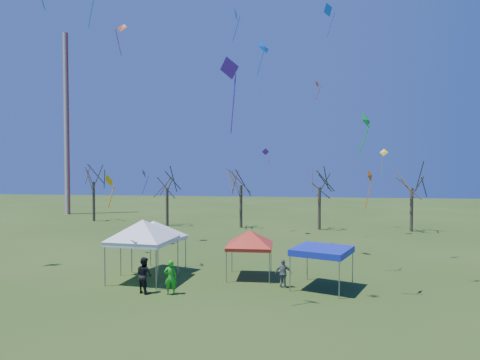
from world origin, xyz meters
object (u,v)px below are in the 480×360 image
Objects in this scene: tree_3 at (320,172)px; tent_blue at (322,251)px; person_dark at (144,275)px; person_grey at (283,273)px; tree_1 at (167,174)px; person_green at (171,277)px; tent_white_mid at (154,224)px; tent_white_west at (143,224)px; tent_red at (250,233)px; tree_0 at (93,168)px; radio_mast at (67,124)px; tree_4 at (412,173)px; tree_2 at (241,170)px.

tree_3 reaches higher than tent_blue.
person_grey is (7.32, 1.99, -0.17)m from person_dark.
tent_blue is (15.82, -22.54, -3.70)m from tree_1.
person_grey is at bearing -177.85° from tent_blue.
person_dark is 1.05× the size of person_green.
tent_white_mid is 2.25× the size of person_green.
tree_1 reaches higher than tent_white_mid.
person_grey is (-2.12, -0.08, -1.29)m from tent_blue.
tree_1 is 1.60× the size of tent_white_west.
person_dark is 7.59m from person_grey.
person_dark is at bearing -113.48° from tree_3.
tree_0 is at bearing 132.73° from tent_red.
tent_white_west is (22.68, -31.64, -9.13)m from radio_mast.
radio_mast reaches higher than tree_4.
tree_1 is at bearing 178.15° from tree_2.
tree_4 reaches higher than tent_red.
tree_0 reaches higher than tree_2.
tree_0 is 1.79× the size of tent_white_west.
tree_3 is at bearing 75.53° from tent_red.
tree_1 is 0.95× the size of tree_3.
tree_4 is (26.12, -0.65, 0.27)m from tree_1.
tree_0 reaches higher than tent_white_mid.
tree_2 reaches higher than tent_red.
tree_3 reaches higher than tent_white_west.
tent_white_west is at bearing -36.60° from person_dark.
radio_mast is at bearing 167.01° from tree_4.
tent_white_mid is 2.58× the size of person_grey.
radio_mast reaches higher than tent_blue.
tent_white_west reaches higher than tent_white_mid.
person_dark is at bearing -58.97° from tree_0.
tent_white_mid is at bearing -52.70° from radio_mast.
tree_3 reaches higher than tent_white_mid.
radio_mast reaches higher than person_dark.
person_dark is (-19.75, -23.96, -5.10)m from tree_4.
tree_1 reaches higher than person_grey.
tree_0 reaches higher than tree_3.
tree_0 is 28.16m from tent_white_mid.
tree_0 is 27.09m from tree_3.
person_dark is at bearing -94.76° from tree_2.
tent_red is at bearing -2.46° from tent_white_mid.
tent_red is at bearing -125.85° from tree_4.
tree_4 is 25.02m from tent_red.
person_dark is (-9.45, -2.07, -1.13)m from tent_blue.
tent_red is (3.20, -20.47, -3.60)m from tree_2.
tent_white_west reaches higher than person_grey.
tree_4 is 4.10× the size of person_dark.
person_dark reaches higher than person_grey.
radio_mast is at bearing 151.52° from tree_1.
person_green is (17.92, -27.41, -5.58)m from tree_0.
person_grey is at bearing -177.46° from person_green.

